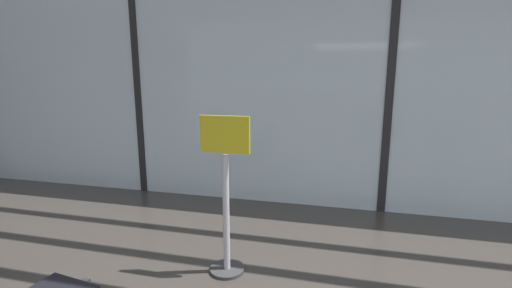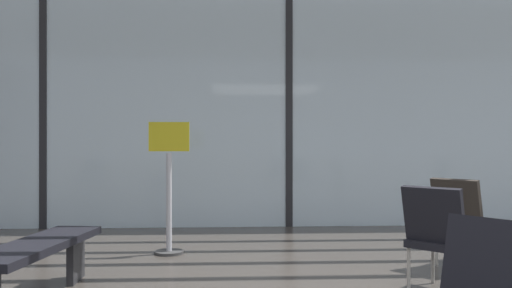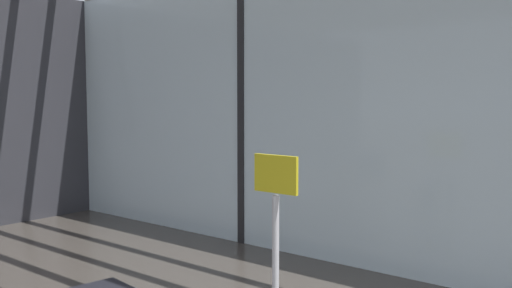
% 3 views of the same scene
% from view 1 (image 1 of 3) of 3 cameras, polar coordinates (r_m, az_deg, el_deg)
% --- Properties ---
extents(glass_curtain_wall, '(14.00, 0.08, 3.47)m').
position_cam_1_polar(glass_curtain_wall, '(4.64, 21.36, 10.10)').
color(glass_curtain_wall, silver).
rests_on(glass_curtain_wall, ground).
extents(window_mullion_0, '(0.10, 0.12, 3.47)m').
position_cam_1_polar(window_mullion_0, '(5.45, -18.91, 10.34)').
color(window_mullion_0, black).
rests_on(window_mullion_0, ground).
extents(window_mullion_1, '(0.10, 0.12, 3.47)m').
position_cam_1_polar(window_mullion_1, '(4.64, 21.36, 10.10)').
color(window_mullion_1, black).
rests_on(window_mullion_1, ground).
extents(parked_airplane, '(12.44, 3.62, 3.62)m').
position_cam_1_polar(parked_airplane, '(10.71, 23.73, 10.63)').
color(parked_airplane, silver).
rests_on(parked_airplane, ground).
extents(info_sign, '(0.44, 0.32, 1.44)m').
position_cam_1_polar(info_sign, '(3.10, -5.01, -9.45)').
color(info_sign, '#333333').
rests_on(info_sign, ground).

